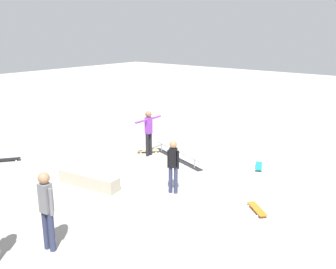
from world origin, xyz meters
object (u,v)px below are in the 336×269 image
(loose_skateboard_black, at_px, (8,159))
(loose_skateboard_orange, at_px, (257,209))
(loose_skateboard_teal, at_px, (259,166))
(bystander_black_shirt, at_px, (173,164))
(bystander_grey_shirt, at_px, (46,207))
(skate_ledge, at_px, (89,180))
(grind_rail, at_px, (177,155))
(skateboard_main, at_px, (148,151))
(skater_main, at_px, (149,130))

(loose_skateboard_black, xyz_separation_m, loose_skateboard_orange, (-8.35, -1.98, 0.00))
(loose_skateboard_teal, bearing_deg, bystander_black_shirt, -41.77)
(bystander_grey_shirt, xyz_separation_m, bystander_black_shirt, (-0.23, -3.79, -0.11))
(loose_skateboard_black, bearing_deg, skate_ledge, -48.27)
(bystander_black_shirt, relative_size, loose_skateboard_orange, 2.03)
(grind_rail, xyz_separation_m, skateboard_main, (1.25, 0.12, -0.06))
(skateboard_main, bearing_deg, loose_skateboard_orange, 113.07)
(skate_ledge, xyz_separation_m, loose_skateboard_teal, (-3.15, -4.46, -0.12))
(bystander_black_shirt, bearing_deg, loose_skateboard_teal, -127.91)
(bystander_black_shirt, relative_size, loose_skateboard_black, 1.97)
(skateboard_main, bearing_deg, loose_skateboard_black, 1.69)
(skater_main, relative_size, bystander_black_shirt, 1.08)
(skater_main, height_order, loose_skateboard_teal, skater_main)
(skate_ledge, relative_size, loose_skateboard_black, 2.54)
(skateboard_main, height_order, bystander_black_shirt, bystander_black_shirt)
(bystander_grey_shirt, relative_size, bystander_black_shirt, 1.12)
(skate_ledge, bearing_deg, skater_main, -80.90)
(skate_ledge, xyz_separation_m, skateboard_main, (0.74, -3.36, -0.12))
(grind_rail, xyz_separation_m, skater_main, (1.02, 0.33, 0.81))
(skate_ledge, xyz_separation_m, loose_skateboard_orange, (-4.49, -1.61, -0.12))
(bystander_grey_shirt, xyz_separation_m, loose_skateboard_black, (5.80, -2.24, -0.88))
(bystander_grey_shirt, height_order, bystander_black_shirt, bystander_grey_shirt)
(skate_ledge, xyz_separation_m, loose_skateboard_black, (3.86, 0.37, -0.12))
(skate_ledge, height_order, bystander_grey_shirt, bystander_grey_shirt)
(skate_ledge, distance_m, loose_skateboard_orange, 4.77)
(skater_main, xyz_separation_m, skateboard_main, (0.23, -0.21, -0.88))
(skate_ledge, relative_size, bystander_black_shirt, 1.29)
(skate_ledge, distance_m, bystander_grey_shirt, 3.34)
(skater_main, height_order, bystander_grey_shirt, bystander_grey_shirt)
(skateboard_main, xyz_separation_m, bystander_black_shirt, (-2.91, 2.19, 0.78))
(grind_rail, relative_size, bystander_grey_shirt, 1.59)
(skater_main, xyz_separation_m, loose_skateboard_teal, (-3.66, -1.30, -0.88))
(bystander_grey_shirt, bearing_deg, skater_main, 105.54)
(grind_rail, relative_size, loose_skateboard_black, 3.53)
(bystander_grey_shirt, height_order, loose_skateboard_black, bystander_grey_shirt)
(bystander_grey_shirt, bearing_deg, skate_ledge, 119.10)
(bystander_grey_shirt, bearing_deg, loose_skateboard_black, 151.45)
(loose_skateboard_teal, bearing_deg, bystander_grey_shirt, -34.80)
(skate_ledge, bearing_deg, grind_rail, -98.42)
(bystander_grey_shirt, distance_m, loose_skateboard_black, 6.28)
(bystander_black_shirt, bearing_deg, grind_rail, -75.61)
(skateboard_main, bearing_deg, bystander_black_shirt, 94.64)
(loose_skateboard_teal, xyz_separation_m, loose_skateboard_orange, (-1.34, 2.85, 0.00))
(bystander_grey_shirt, height_order, loose_skateboard_orange, bystander_grey_shirt)
(grind_rail, height_order, bystander_black_shirt, bystander_black_shirt)
(loose_skateboard_teal, bearing_deg, grind_rail, -94.82)
(bystander_grey_shirt, distance_m, loose_skateboard_teal, 7.23)
(grind_rail, distance_m, skate_ledge, 3.52)
(skater_main, distance_m, loose_skateboard_teal, 3.98)
(loose_skateboard_black, relative_size, loose_skateboard_orange, 1.03)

